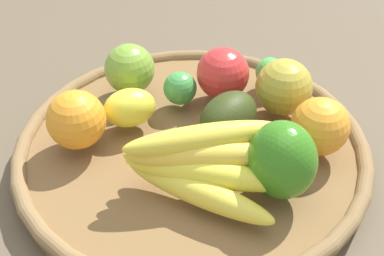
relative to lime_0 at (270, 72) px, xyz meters
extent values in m
plane|color=brown|center=(-0.11, -0.13, -0.06)|extent=(2.40, 2.40, 0.00)
cylinder|color=brown|center=(-0.11, -0.13, -0.04)|extent=(0.46, 0.46, 0.03)
torus|color=olive|center=(-0.11, -0.13, -0.03)|extent=(0.47, 0.47, 0.02)
sphere|color=green|center=(0.00, 0.00, 0.00)|extent=(0.06, 0.06, 0.04)
sphere|color=#419443|center=(-0.13, -0.05, 0.00)|extent=(0.07, 0.07, 0.05)
sphere|color=red|center=(-0.07, -0.03, 0.02)|extent=(0.11, 0.11, 0.08)
ellipsoid|color=yellow|center=(-0.10, -0.24, 0.00)|extent=(0.18, 0.12, 0.03)
ellipsoid|color=yellow|center=(-0.09, -0.23, 0.01)|extent=(0.19, 0.07, 0.03)
ellipsoid|color=yellow|center=(-0.09, -0.22, 0.03)|extent=(0.19, 0.04, 0.03)
ellipsoid|color=yellow|center=(-0.09, -0.20, 0.04)|extent=(0.19, 0.08, 0.03)
ellipsoid|color=#357A1A|center=(0.00, -0.22, 0.03)|extent=(0.11, 0.11, 0.10)
sphere|color=olive|center=(-0.20, -0.02, 0.01)|extent=(0.08, 0.08, 0.07)
sphere|color=orange|center=(-0.25, -0.15, 0.02)|extent=(0.11, 0.11, 0.08)
ellipsoid|color=yellow|center=(-0.19, -0.10, 0.00)|extent=(0.08, 0.07, 0.05)
sphere|color=#AF9E33|center=(0.01, -0.06, 0.02)|extent=(0.11, 0.11, 0.08)
ellipsoid|color=#2E3914|center=(-0.06, -0.12, 0.01)|extent=(0.10, 0.11, 0.06)
sphere|color=orange|center=(0.05, -0.14, 0.02)|extent=(0.10, 0.10, 0.07)
camera|label=1|loc=(-0.08, -0.68, 0.44)|focal=50.99mm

